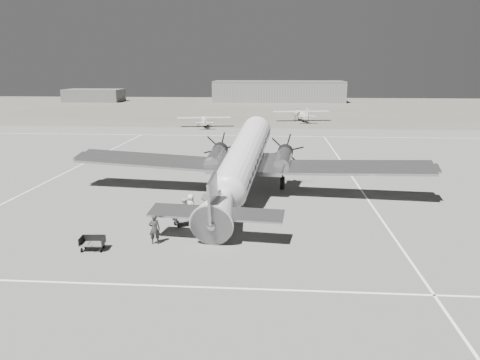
# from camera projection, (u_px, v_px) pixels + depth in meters

# --- Properties ---
(ground) EXTENTS (260.00, 260.00, 0.00)m
(ground) POSITION_uv_depth(u_px,v_px,m) (222.00, 207.00, 37.27)
(ground) COLOR slate
(ground) RESTS_ON ground
(taxi_line_near) EXTENTS (60.00, 0.15, 0.01)m
(taxi_line_near) POSITION_uv_depth(u_px,v_px,m) (191.00, 287.00, 23.70)
(taxi_line_near) COLOR white
(taxi_line_near) RESTS_ON ground
(taxi_line_right) EXTENTS (0.15, 80.00, 0.01)m
(taxi_line_right) POSITION_uv_depth(u_px,v_px,m) (375.00, 210.00, 36.39)
(taxi_line_right) COLOR white
(taxi_line_right) RESTS_ON ground
(taxi_line_left) EXTENTS (0.15, 60.00, 0.01)m
(taxi_line_left) POSITION_uv_depth(u_px,v_px,m) (60.00, 175.00, 48.28)
(taxi_line_left) COLOR white
(taxi_line_left) RESTS_ON ground
(taxi_line_horizon) EXTENTS (90.00, 0.15, 0.01)m
(taxi_line_horizon) POSITION_uv_depth(u_px,v_px,m) (250.00, 136.00, 76.05)
(taxi_line_horizon) COLOR white
(taxi_line_horizon) RESTS_ON ground
(grass_infield) EXTENTS (260.00, 90.00, 0.01)m
(grass_infield) POSITION_uv_depth(u_px,v_px,m) (261.00, 108.00, 129.37)
(grass_infield) COLOR #5A584C
(grass_infield) RESTS_ON ground
(hangar_main) EXTENTS (42.00, 14.00, 6.60)m
(hangar_main) POSITION_uv_depth(u_px,v_px,m) (279.00, 91.00, 152.46)
(hangar_main) COLOR slate
(hangar_main) RESTS_ON ground
(shed_secondary) EXTENTS (18.00, 10.00, 4.00)m
(shed_secondary) POSITION_uv_depth(u_px,v_px,m) (94.00, 95.00, 152.32)
(shed_secondary) COLOR #535353
(shed_secondary) RESTS_ON ground
(dc3_airliner) EXTENTS (34.11, 25.41, 6.09)m
(dc3_airliner) POSITION_uv_depth(u_px,v_px,m) (242.00, 164.00, 38.59)
(dc3_airliner) COLOR #A9A9AB
(dc3_airliner) RESTS_ON ground
(light_plane_left) EXTENTS (11.37, 9.84, 2.09)m
(light_plane_left) POSITION_uv_depth(u_px,v_px,m) (204.00, 122.00, 86.98)
(light_plane_left) COLOR silver
(light_plane_left) RESTS_ON ground
(light_plane_right) EXTENTS (13.24, 11.48, 2.42)m
(light_plane_right) POSITION_uv_depth(u_px,v_px,m) (302.00, 116.00, 96.23)
(light_plane_right) COLOR silver
(light_plane_right) RESTS_ON ground
(baggage_cart_near) EXTENTS (1.84, 1.72, 0.85)m
(baggage_cart_near) POSITION_uv_depth(u_px,v_px,m) (184.00, 219.00, 32.88)
(baggage_cart_near) COLOR #535353
(baggage_cart_near) RESTS_ON ground
(baggage_cart_far) EXTENTS (1.58, 1.17, 0.85)m
(baggage_cart_far) POSITION_uv_depth(u_px,v_px,m) (92.00, 244.00, 28.39)
(baggage_cart_far) COLOR #535353
(baggage_cart_far) RESTS_ON ground
(ground_crew) EXTENTS (0.76, 0.56, 1.93)m
(ground_crew) POSITION_uv_depth(u_px,v_px,m) (155.00, 229.00, 29.33)
(ground_crew) COLOR #282828
(ground_crew) RESTS_ON ground
(ramp_agent) EXTENTS (1.05, 1.14, 1.88)m
(ramp_agent) POSITION_uv_depth(u_px,v_px,m) (185.00, 211.00, 33.11)
(ramp_agent) COLOR silver
(ramp_agent) RESTS_ON ground
(passenger) EXTENTS (0.58, 0.88, 1.78)m
(passenger) POSITION_uv_depth(u_px,v_px,m) (191.00, 206.00, 34.48)
(passenger) COLOR silver
(passenger) RESTS_ON ground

